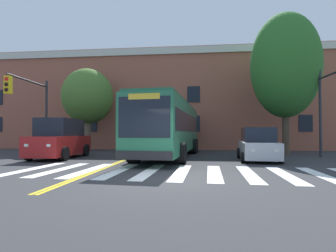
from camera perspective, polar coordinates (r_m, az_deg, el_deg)
name	(u,v)px	position (r m, az deg, el deg)	size (l,w,h in m)	color
ground_plane	(163,178)	(8.72, -1.08, -11.35)	(120.00, 120.00, 0.00)	#303033
crosswalk	(181,172)	(10.06, 2.90, -10.00)	(13.01, 4.72, 0.01)	white
lane_line_yellow_inner	(153,149)	(24.30, -3.31, -4.98)	(0.12, 36.00, 0.01)	gold
lane_line_yellow_outer	(155,149)	(24.28, -2.93, -4.99)	(0.12, 36.00, 0.01)	gold
city_bus	(170,128)	(16.35, 0.45, -0.34)	(3.54, 11.90, 3.36)	#28704C
car_red_near_lane	(60,140)	(16.66, -22.40, -2.76)	(2.33, 4.80, 2.31)	#AD1E1E
car_silver_far_lane	(258,145)	(14.87, 18.99, -4.02)	(2.22, 3.93, 1.77)	#B7BABF
traffic_light_near_corner	(332,97)	(17.55, 32.04, 5.45)	(0.35, 3.23, 5.41)	#28282D
traffic_light_far_corner	(32,101)	(19.06, -27.57, 4.85)	(0.42, 4.29, 5.19)	#28282D
street_tree_curbside_large	(285,66)	(20.15, 24.11, 11.90)	(5.20, 5.45, 9.74)	#4C3D2D
street_tree_curbside_small	(88,97)	(22.51, -17.07, 6.13)	(5.42, 5.27, 6.74)	brown
building_facade	(149,103)	(27.32, -4.12, 5.01)	(34.72, 7.93, 9.13)	#9E5642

